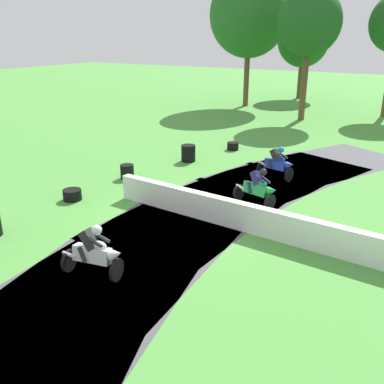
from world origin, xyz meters
name	(u,v)px	position (x,y,z in m)	size (l,w,h in m)	color
ground_plane	(192,215)	(0.00, 0.00, 0.00)	(120.00, 120.00, 0.00)	#4C933D
track_asphalt	(213,221)	(0.87, -0.07, 0.00)	(8.44, 26.22, 0.01)	#47474C
safety_barrier	(334,240)	(4.82, -0.39, 0.45)	(0.30, 15.72, 0.90)	white
motorcycle_lead_blue	(278,163)	(1.14, 5.30, 0.66)	(1.71, 1.01, 1.43)	black
motorcycle_chase_green	(258,188)	(1.55, 2.06, 0.64)	(1.73, 1.12, 1.43)	black
motorcycle_trailing_white	(95,252)	(-0.19, -4.55, 0.66)	(1.68, 0.93, 1.42)	black
tire_stack_near	(233,146)	(-2.51, 8.67, 0.20)	(0.61, 0.61, 0.40)	black
tire_stack_mid_a	(188,153)	(-3.46, 5.61, 0.40)	(0.68, 0.68, 0.80)	black
tire_stack_mid_b	(127,172)	(-4.40, 2.05, 0.30)	(0.58, 0.58, 0.60)	black
tire_stack_far	(72,195)	(-4.59, -0.98, 0.20)	(0.69, 0.69, 0.40)	black
tree_far_left	(309,23)	(-1.86, 18.83, 6.51)	(4.25, 4.25, 8.79)	brown
tree_far_right	(304,40)	(-5.26, 29.41, 5.27)	(4.68, 4.68, 7.75)	brown
tree_mid_rise	(249,15)	(-7.85, 22.61, 7.20)	(6.33, 6.33, 10.54)	brown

